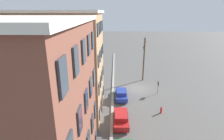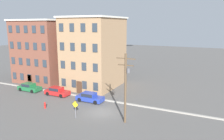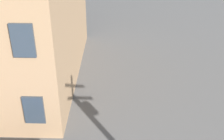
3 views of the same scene
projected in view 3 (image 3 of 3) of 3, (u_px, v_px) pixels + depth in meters
name	position (u px, v px, depth m)	size (l,w,h in m)	color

